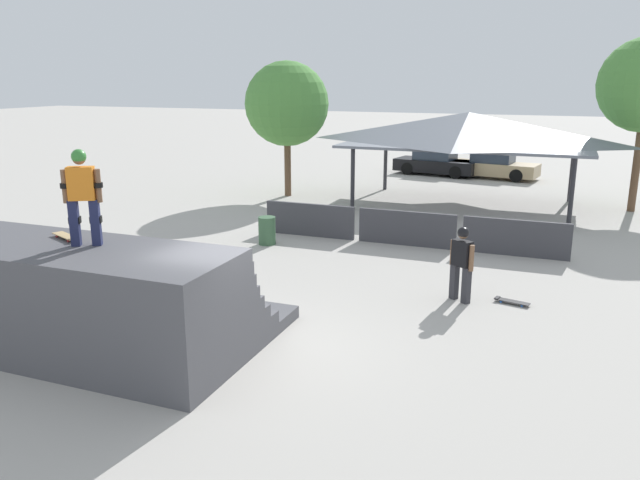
{
  "coord_description": "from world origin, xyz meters",
  "views": [
    {
      "loc": [
        5.05,
        -9.33,
        4.94
      ],
      "look_at": [
        -0.25,
        4.25,
        1.13
      ],
      "focal_mm": 35.0,
      "sensor_mm": 36.0,
      "label": 1
    }
  ],
  "objects_px": {
    "skater_on_deck": "(82,191)",
    "skateboard_on_deck": "(67,236)",
    "tree_beside_pavilion": "(287,104)",
    "skateboard_on_ground": "(511,301)",
    "bystander_walking": "(462,258)",
    "parked_car_tan": "(494,166)",
    "parked_car_black": "(436,163)",
    "trash_bin": "(267,231)"
  },
  "relations": [
    {
      "from": "tree_beside_pavilion",
      "to": "skateboard_on_ground",
      "type": "bearing_deg",
      "value": -45.44
    },
    {
      "from": "skateboard_on_ground",
      "to": "parked_car_tan",
      "type": "distance_m",
      "value": 18.57
    },
    {
      "from": "bystander_walking",
      "to": "tree_beside_pavilion",
      "type": "height_order",
      "value": "tree_beside_pavilion"
    },
    {
      "from": "skater_on_deck",
      "to": "tree_beside_pavilion",
      "type": "distance_m",
      "value": 16.01
    },
    {
      "from": "parked_car_tan",
      "to": "parked_car_black",
      "type": "bearing_deg",
      "value": -171.78
    },
    {
      "from": "skater_on_deck",
      "to": "parked_car_black",
      "type": "distance_m",
      "value": 24.08
    },
    {
      "from": "tree_beside_pavilion",
      "to": "parked_car_tan",
      "type": "distance_m",
      "value": 11.67
    },
    {
      "from": "skater_on_deck",
      "to": "skateboard_on_ground",
      "type": "relative_size",
      "value": 2.12
    },
    {
      "from": "skateboard_on_deck",
      "to": "tree_beside_pavilion",
      "type": "bearing_deg",
      "value": 122.34
    },
    {
      "from": "parked_car_black",
      "to": "trash_bin",
      "type": "bearing_deg",
      "value": -87.02
    },
    {
      "from": "bystander_walking",
      "to": "trash_bin",
      "type": "relative_size",
      "value": 2.03
    },
    {
      "from": "skateboard_on_deck",
      "to": "parked_car_tan",
      "type": "relative_size",
      "value": 0.18
    },
    {
      "from": "tree_beside_pavilion",
      "to": "parked_car_tan",
      "type": "bearing_deg",
      "value": 46.62
    },
    {
      "from": "skater_on_deck",
      "to": "parked_car_tan",
      "type": "xyz_separation_m",
      "value": [
        4.55,
        23.82,
        -2.43
      ]
    },
    {
      "from": "bystander_walking",
      "to": "tree_beside_pavilion",
      "type": "bearing_deg",
      "value": -15.5
    },
    {
      "from": "skateboard_on_ground",
      "to": "skateboard_on_deck",
      "type": "bearing_deg",
      "value": 47.98
    },
    {
      "from": "skater_on_deck",
      "to": "tree_beside_pavilion",
      "type": "relative_size",
      "value": 0.3
    },
    {
      "from": "skater_on_deck",
      "to": "parked_car_tan",
      "type": "relative_size",
      "value": 0.39
    },
    {
      "from": "tree_beside_pavilion",
      "to": "skateboard_on_deck",
      "type": "bearing_deg",
      "value": -80.81
    },
    {
      "from": "skater_on_deck",
      "to": "parked_car_black",
      "type": "xyz_separation_m",
      "value": [
        1.62,
        23.91,
        -2.43
      ]
    },
    {
      "from": "bystander_walking",
      "to": "trash_bin",
      "type": "distance_m",
      "value": 6.94
    },
    {
      "from": "parked_car_black",
      "to": "parked_car_tan",
      "type": "bearing_deg",
      "value": 8.79
    },
    {
      "from": "parked_car_tan",
      "to": "tree_beside_pavilion",
      "type": "bearing_deg",
      "value": -123.54
    },
    {
      "from": "parked_car_black",
      "to": "skater_on_deck",
      "type": "bearing_deg",
      "value": -83.47
    },
    {
      "from": "bystander_walking",
      "to": "trash_bin",
      "type": "height_order",
      "value": "bystander_walking"
    },
    {
      "from": "skateboard_on_ground",
      "to": "parked_car_tan",
      "type": "height_order",
      "value": "parked_car_tan"
    },
    {
      "from": "skater_on_deck",
      "to": "skateboard_on_deck",
      "type": "bearing_deg",
      "value": 134.46
    },
    {
      "from": "skateboard_on_ground",
      "to": "tree_beside_pavilion",
      "type": "relative_size",
      "value": 0.14
    },
    {
      "from": "skateboard_on_deck",
      "to": "parked_car_tan",
      "type": "distance_m",
      "value": 24.23
    },
    {
      "from": "skater_on_deck",
      "to": "parked_car_black",
      "type": "relative_size",
      "value": 0.38
    },
    {
      "from": "skater_on_deck",
      "to": "parked_car_tan",
      "type": "distance_m",
      "value": 24.38
    },
    {
      "from": "skateboard_on_ground",
      "to": "trash_bin",
      "type": "relative_size",
      "value": 0.95
    },
    {
      "from": "skateboard_on_deck",
      "to": "parked_car_black",
      "type": "bearing_deg",
      "value": 107.69
    },
    {
      "from": "skateboard_on_ground",
      "to": "parked_car_black",
      "type": "xyz_separation_m",
      "value": [
        -5.33,
        18.48,
        0.54
      ]
    },
    {
      "from": "skateboard_on_deck",
      "to": "bystander_walking",
      "type": "bearing_deg",
      "value": 60.73
    },
    {
      "from": "skateboard_on_ground",
      "to": "parked_car_black",
      "type": "distance_m",
      "value": 19.25
    },
    {
      "from": "skateboard_on_deck",
      "to": "bystander_walking",
      "type": "xyz_separation_m",
      "value": [
        6.48,
        4.99,
        -1.09
      ]
    },
    {
      "from": "parked_car_tan",
      "to": "skateboard_on_ground",
      "type": "bearing_deg",
      "value": -72.73
    },
    {
      "from": "bystander_walking",
      "to": "tree_beside_pavilion",
      "type": "relative_size",
      "value": 0.31
    },
    {
      "from": "tree_beside_pavilion",
      "to": "parked_car_black",
      "type": "xyz_separation_m",
      "value": [
        4.77,
        8.23,
        -3.26
      ]
    },
    {
      "from": "bystander_walking",
      "to": "parked_car_tan",
      "type": "height_order",
      "value": "bystander_walking"
    },
    {
      "from": "skateboard_on_deck",
      "to": "skateboard_on_ground",
      "type": "distance_m",
      "value": 9.44
    }
  ]
}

